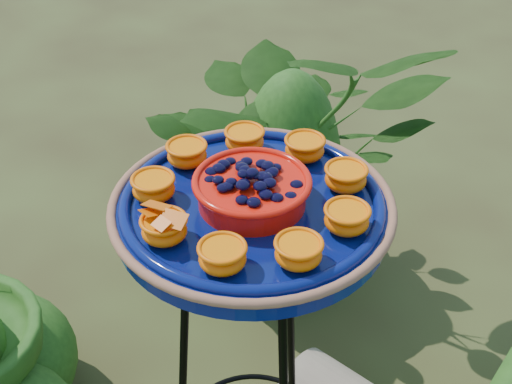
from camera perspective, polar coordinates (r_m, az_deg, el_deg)
tripod_stand at (r=1.30m, az=-0.27°, el=-13.48°), size 0.36×0.36×0.80m
feeder_dish at (r=1.05m, az=-0.32°, el=-0.97°), size 0.50×0.50×0.10m
shrub_back_left at (r=1.94m, az=2.76°, el=3.11°), size 0.94×0.98×0.84m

